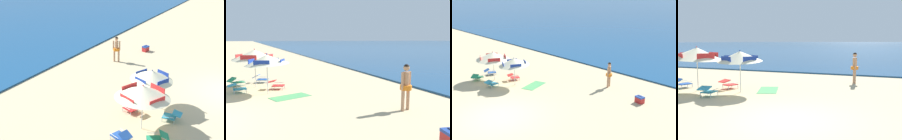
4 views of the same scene
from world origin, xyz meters
The scene contains 10 objects.
ground_plane centered at (0.00, 0.00, 0.00)m, with size 800.00×800.00×0.00m, color tan.
beach_umbrella_striped_main centered at (-5.70, 2.74, 1.81)m, with size 2.52×2.49×2.16m.
beach_umbrella_striped_second centered at (-3.64, 3.23, 1.68)m, with size 2.56×2.58×1.99m.
lounge_chair_under_umbrella centered at (-4.67, 3.73, 0.28)m, with size 0.78×0.98×0.49m.
lounge_chair_beside_umbrella centered at (-7.00, 3.05, 0.27)m, with size 0.80×1.01×0.52m.
lounge_chair_facing_sea centered at (-6.38, 1.70, 0.27)m, with size 0.90×1.03×0.52m.
lounge_chair_spare_folded centered at (-4.40, 1.82, 0.28)m, with size 0.64×0.92×0.49m.
person_standing_near_shore centered at (1.00, 7.81, 1.01)m, with size 0.43×0.50×1.75m.
cooler_box centered at (3.95, 7.01, 0.20)m, with size 0.55×0.44×0.43m.
beach_towel centered at (-2.65, 4.14, 0.01)m, with size 0.90×1.80×0.01m, color #4C9E5B.
Camera 3 is at (11.55, -5.92, 6.32)m, focal length 42.13 mm.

